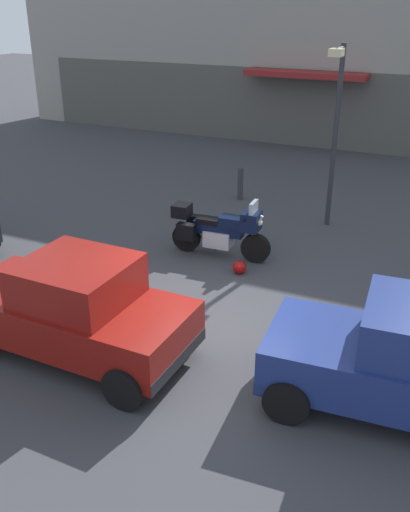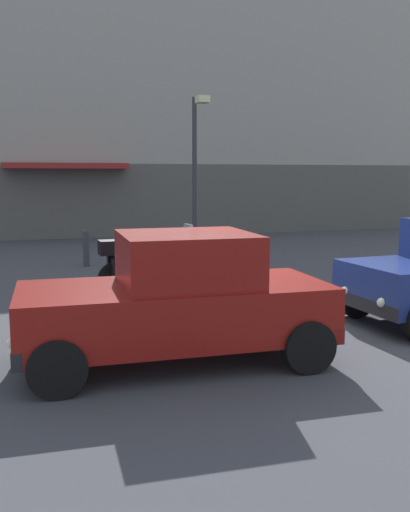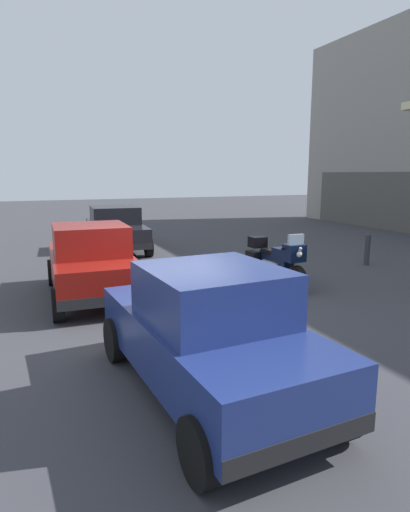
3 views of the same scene
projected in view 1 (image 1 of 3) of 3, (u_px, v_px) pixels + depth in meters
name	position (u px, v px, depth m)	size (l,w,h in m)	color
ground_plane	(210.00, 339.00, 9.46)	(80.00, 80.00, 0.00)	#38383D
building_facade_rear	(385.00, 7.00, 19.83)	(29.95, 3.40, 9.89)	gray
motorcycle	(218.00, 230.00, 12.25)	(2.26, 0.78, 1.36)	black
helmet	(240.00, 267.00, 11.65)	(0.28, 0.28, 0.28)	#990C0C
car_wagon_end	(74.00, 309.00, 8.77)	(3.91, 1.87, 1.64)	maroon
streetlamp_curbside	(335.00, 119.00, 13.03)	(0.28, 0.94, 4.29)	#2D2D33
bollard_curbside	(240.00, 182.00, 15.79)	(0.16, 0.16, 0.97)	#333338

